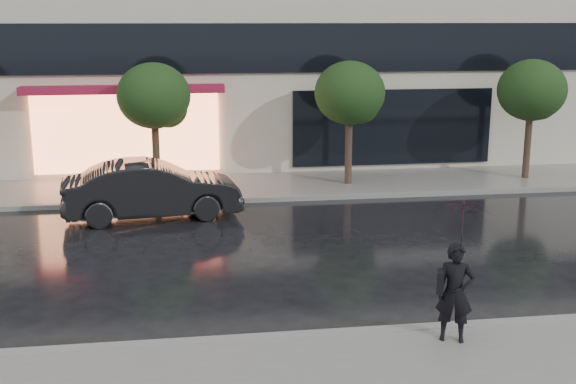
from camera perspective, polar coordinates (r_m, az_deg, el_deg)
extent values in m
plane|color=black|center=(13.25, 1.62, -9.80)|extent=(120.00, 120.00, 0.00)
cube|color=slate|center=(22.92, -2.72, 0.46)|extent=(60.00, 3.50, 0.12)
cube|color=gray|center=(12.32, 2.42, -11.32)|extent=(60.00, 0.25, 0.14)
cube|color=gray|center=(21.23, -2.26, -0.58)|extent=(60.00, 0.25, 0.14)
cube|color=black|center=(24.03, -3.23, 11.27)|extent=(28.00, 0.12, 1.60)
cube|color=#FF8C59|center=(24.25, -12.62, 4.57)|extent=(6.00, 0.10, 2.60)
cube|color=maroon|center=(23.75, -12.86, 7.91)|extent=(6.40, 0.70, 0.25)
cube|color=black|center=(25.22, 8.29, 5.09)|extent=(7.00, 0.10, 2.60)
cylinder|color=#33261C|center=(22.39, -10.36, 2.65)|extent=(0.22, 0.22, 2.20)
ellipsoid|color=black|center=(22.11, -10.57, 7.49)|extent=(2.20, 2.20, 1.98)
sphere|color=black|center=(22.34, -9.47, 6.56)|extent=(1.20, 1.20, 1.20)
cylinder|color=#33261C|center=(22.94, 4.80, 3.09)|extent=(0.22, 0.22, 2.20)
ellipsoid|color=black|center=(22.67, 4.90, 7.81)|extent=(2.20, 2.20, 1.98)
sphere|color=black|center=(23.00, 5.74, 6.87)|extent=(1.20, 1.20, 1.20)
cylinder|color=#33261C|center=(24.97, 18.37, 3.30)|extent=(0.22, 0.22, 2.20)
ellipsoid|color=black|center=(24.72, 18.70, 7.63)|extent=(2.20, 2.20, 1.98)
sphere|color=black|center=(25.12, 19.25, 6.75)|extent=(1.20, 1.20, 1.20)
imported|color=black|center=(19.68, -10.68, 0.18)|extent=(4.88, 2.20, 1.55)
imported|color=black|center=(12.05, 13.06, -7.76)|extent=(0.70, 0.58, 1.64)
imported|color=#32091A|center=(11.71, 13.61, -2.75)|extent=(1.25, 1.26, 0.89)
cylinder|color=black|center=(11.85, 13.48, -5.06)|extent=(0.02, 0.02, 0.82)
cube|color=black|center=(11.93, 11.95, -6.92)|extent=(0.21, 0.33, 0.35)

